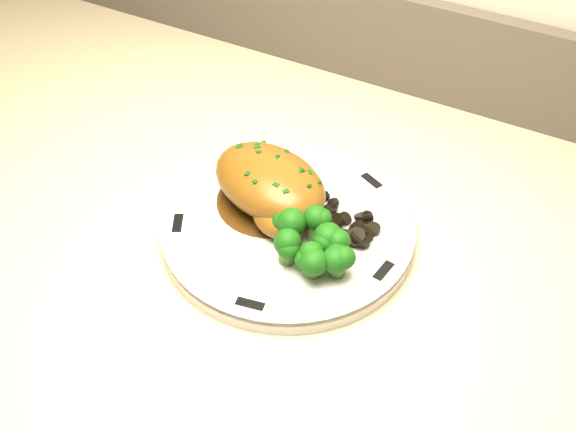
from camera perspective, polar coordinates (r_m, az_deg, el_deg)
The scene contains 11 objects.
counter at distance 1.27m, azimuth -20.62°, elevation -9.12°, with size 2.13×0.70×1.04m.
plate at distance 0.70m, azimuth 0.00°, elevation -1.08°, with size 0.24×0.24×0.02m, color silver.
rim_accent_0 at distance 0.65m, azimuth 7.56°, elevation -4.32°, with size 0.03×0.01×0.00m, color black.
rim_accent_1 at distance 0.74m, azimuth 6.62°, elevation 2.77°, with size 0.03×0.01×0.00m, color black.
rim_accent_2 at distance 0.77m, azimuth -2.46°, elevation 4.63°, with size 0.03×0.01×0.00m, color black.
rim_accent_3 at distance 0.70m, azimuth -8.71°, elevation -0.57°, with size 0.03×0.01×0.00m, color black.
rim_accent_4 at distance 0.62m, azimuth -3.01°, elevation -6.97°, with size 0.03×0.01×0.00m, color black.
gravy_pool at distance 0.72m, azimuth -1.42°, elevation 1.20°, with size 0.11×0.11×0.00m, color #3B230A.
chicken_breast at distance 0.70m, azimuth -1.37°, elevation 2.39°, with size 0.15×0.12×0.05m.
mushroom_pile at distance 0.69m, azimuth 3.90°, elevation -0.41°, with size 0.08×0.06×0.02m.
broccoli_florets at distance 0.65m, azimuth 1.95°, elevation -2.11°, with size 0.08×0.06×0.04m.
Camera 1 is at (0.93, 1.25, 1.42)m, focal length 45.00 mm.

